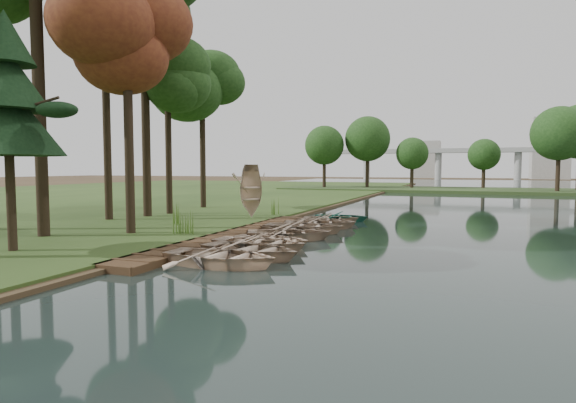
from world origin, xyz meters
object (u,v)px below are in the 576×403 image
(rowboat_1, at_px, (251,247))
(stored_rowboat, at_px, (251,212))
(pine_tree, at_px, (7,98))
(rowboat_2, at_px, (260,241))
(rowboat_0, at_px, (221,254))
(boardwalk, at_px, (233,236))

(rowboat_1, bearing_deg, stored_rowboat, 36.33)
(pine_tree, bearing_deg, stored_rowboat, 77.13)
(rowboat_1, bearing_deg, rowboat_2, 23.14)
(rowboat_2, bearing_deg, rowboat_0, -178.19)
(boardwalk, height_order, stored_rowboat, stored_rowboat)
(rowboat_1, relative_size, stored_rowboat, 1.21)
(rowboat_1, xyz_separation_m, pine_tree, (-8.12, -2.88, 5.31))
(rowboat_0, bearing_deg, boardwalk, 25.23)
(pine_tree, bearing_deg, rowboat_0, 9.26)
(rowboat_2, xyz_separation_m, stored_rowboat, (-4.70, 9.10, 0.19))
(rowboat_1, height_order, pine_tree, pine_tree)
(rowboat_2, distance_m, stored_rowboat, 10.25)
(rowboat_0, bearing_deg, pine_tree, 100.61)
(rowboat_2, bearing_deg, boardwalk, 45.90)
(rowboat_1, height_order, stored_rowboat, stored_rowboat)
(rowboat_0, xyz_separation_m, stored_rowboat, (-4.71, 12.26, 0.17))
(rowboat_2, height_order, pine_tree, pine_tree)
(boardwalk, bearing_deg, rowboat_2, -45.63)
(boardwalk, xyz_separation_m, rowboat_0, (2.54, -5.74, 0.31))
(boardwalk, relative_size, rowboat_0, 4.09)
(rowboat_2, bearing_deg, stored_rowboat, 28.81)
(rowboat_1, bearing_deg, boardwalk, 45.72)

